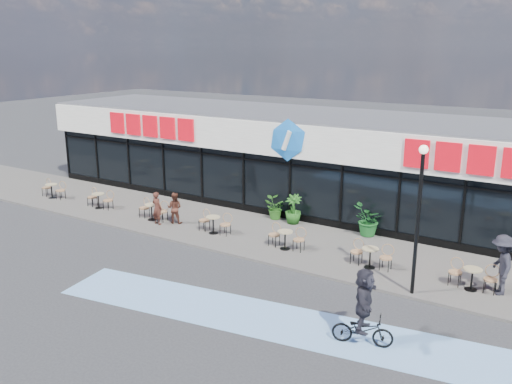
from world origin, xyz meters
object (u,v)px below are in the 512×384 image
(bistro_set_0, at_px, (53,189))
(cyclist_a, at_px, (364,310))
(patron_left, at_px, (157,208))
(potted_plant_mid, at_px, (274,208))
(potted_plant_right, at_px, (368,220))
(lamp_post, at_px, (419,207))
(patron_right, at_px, (175,208))
(pedestrian_a, at_px, (501,265))
(potted_plant_left, at_px, (293,209))

(bistro_set_0, xyz_separation_m, cyclist_a, (18.94, -4.98, 0.46))
(bistro_set_0, height_order, patron_left, patron_left)
(potted_plant_mid, bearing_deg, potted_plant_right, 0.99)
(lamp_post, distance_m, patron_right, 11.41)
(potted_plant_right, bearing_deg, pedestrian_a, -28.06)
(potted_plant_left, bearing_deg, potted_plant_mid, 175.33)
(cyclist_a, bearing_deg, pedestrian_a, 62.36)
(potted_plant_right, relative_size, cyclist_a, 0.62)
(lamp_post, distance_m, potted_plant_mid, 9.07)
(bistro_set_0, distance_m, potted_plant_right, 16.37)
(patron_left, bearing_deg, pedestrian_a, -170.40)
(potted_plant_left, height_order, potted_plant_right, potted_plant_right)
(patron_right, xyz_separation_m, cyclist_a, (10.81, -5.09, 0.20))
(potted_plant_right, bearing_deg, potted_plant_left, -177.32)
(lamp_post, bearing_deg, cyclist_a, -94.61)
(lamp_post, xyz_separation_m, patron_right, (-11.11, 1.45, -2.19))
(potted_plant_left, xyz_separation_m, patron_left, (-5.07, -3.30, 0.09))
(patron_right, bearing_deg, potted_plant_left, -169.08)
(cyclist_a, bearing_deg, bistro_set_0, 165.27)
(potted_plant_right, bearing_deg, potted_plant_mid, -179.01)
(lamp_post, bearing_deg, potted_plant_mid, 150.58)
(potted_plant_left, relative_size, patron_left, 0.88)
(potted_plant_right, bearing_deg, bistro_set_0, -169.31)
(patron_left, xyz_separation_m, patron_right, (0.56, 0.53, -0.04))
(pedestrian_a, bearing_deg, patron_right, -111.57)
(pedestrian_a, bearing_deg, cyclist_a, -49.16)
(lamp_post, relative_size, patron_right, 3.43)
(patron_left, xyz_separation_m, cyclist_a, (11.37, -4.56, 0.17))
(bistro_set_0, distance_m, pedestrian_a, 21.61)
(potted_plant_left, bearing_deg, patron_left, -147.00)
(bistro_set_0, relative_size, patron_left, 1.03)
(cyclist_a, bearing_deg, patron_left, 158.15)
(potted_plant_mid, relative_size, pedestrian_a, 0.53)
(patron_right, distance_m, cyclist_a, 11.95)
(patron_left, height_order, cyclist_a, cyclist_a)
(cyclist_a, bearing_deg, potted_plant_left, 128.73)
(patron_left, bearing_deg, cyclist_a, 165.64)
(patron_left, height_order, pedestrian_a, pedestrian_a)
(lamp_post, distance_m, pedestrian_a, 3.36)
(lamp_post, relative_size, potted_plant_right, 3.51)
(potted_plant_left, xyz_separation_m, potted_plant_mid, (-1.03, 0.08, -0.14))
(lamp_post, xyz_separation_m, potted_plant_right, (-3.15, 4.38, -2.21))
(potted_plant_right, xyz_separation_m, patron_left, (-8.52, -3.46, 0.06))
(patron_right, bearing_deg, lamp_post, 152.00)
(bistro_set_0, relative_size, potted_plant_mid, 1.48)
(potted_plant_mid, distance_m, patron_left, 5.28)
(potted_plant_mid, bearing_deg, patron_left, -140.14)
(potted_plant_mid, distance_m, cyclist_a, 10.81)
(lamp_post, relative_size, pedestrian_a, 2.45)
(potted_plant_left, xyz_separation_m, patron_right, (-4.51, -2.77, 0.05))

